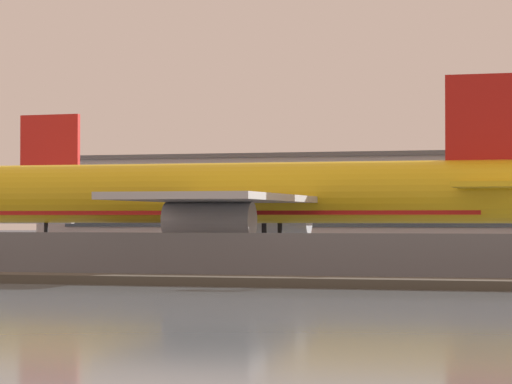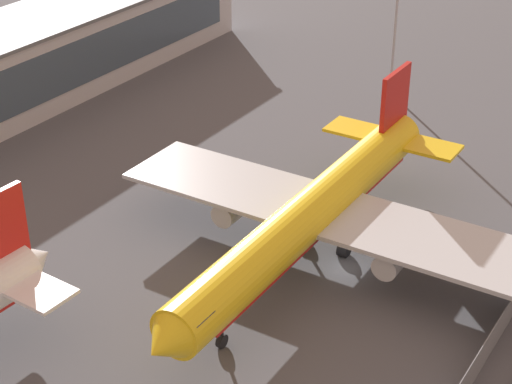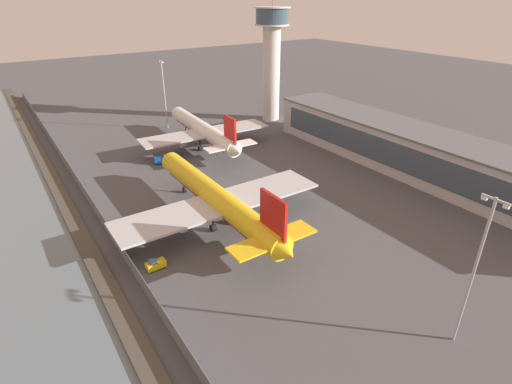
% 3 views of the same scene
% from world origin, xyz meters
% --- Properties ---
extents(ground_plane, '(500.00, 500.00, 0.00)m').
position_xyz_m(ground_plane, '(0.00, 0.00, 0.00)').
color(ground_plane, '#4C4C51').
extents(shoreline_seawall, '(320.00, 3.00, 0.50)m').
position_xyz_m(shoreline_seawall, '(0.00, -20.50, 0.25)').
color(shoreline_seawall, '#474238').
rests_on(shoreline_seawall, ground).
extents(perimeter_fence, '(280.00, 0.10, 2.77)m').
position_xyz_m(perimeter_fence, '(0.00, -16.00, 1.39)').
color(perimeter_fence, slate).
rests_on(perimeter_fence, ground).
extents(cargo_jet_yellow, '(48.58, 41.49, 13.89)m').
position_xyz_m(cargo_jet_yellow, '(-0.29, 3.56, 5.30)').
color(cargo_jet_yellow, yellow).
rests_on(cargo_jet_yellow, ground).
extents(baggage_tug, '(1.68, 3.24, 1.80)m').
position_xyz_m(baggage_tug, '(7.03, -12.35, 0.81)').
color(baggage_tug, yellow).
rests_on(baggage_tug, ground).
extents(terminal_building, '(94.82, 14.98, 11.03)m').
position_xyz_m(terminal_building, '(8.15, 56.70, 5.53)').
color(terminal_building, '#B2B2B7').
rests_on(terminal_building, ground).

